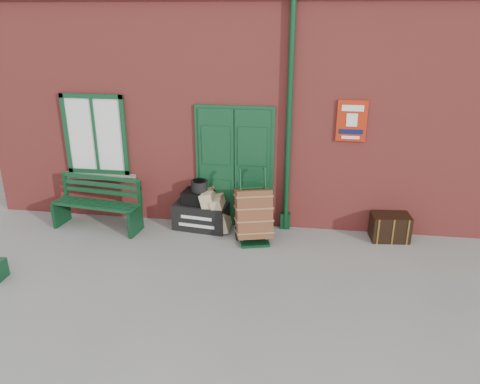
% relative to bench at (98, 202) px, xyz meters
% --- Properties ---
extents(ground, '(80.00, 80.00, 0.00)m').
position_rel_bench_xyz_m(ground, '(2.77, -1.00, -0.50)').
color(ground, gray).
rests_on(ground, ground).
extents(station_building, '(10.30, 4.30, 4.36)m').
position_rel_bench_xyz_m(station_building, '(2.77, 2.49, 1.66)').
color(station_building, '#B03E38').
rests_on(station_building, ground).
extents(bench, '(1.66, 0.70, 1.00)m').
position_rel_bench_xyz_m(bench, '(0.00, 0.00, 0.00)').
color(bench, '#103C20').
rests_on(bench, ground).
extents(houdini_trunk, '(1.03, 0.65, 0.49)m').
position_rel_bench_xyz_m(houdini_trunk, '(1.88, 0.24, -0.26)').
color(houdini_trunk, black).
rests_on(houdini_trunk, ground).
extents(strongbox, '(0.58, 0.45, 0.24)m').
position_rel_bench_xyz_m(strongbox, '(1.83, 0.24, 0.10)').
color(strongbox, black).
rests_on(strongbox, houdini_trunk).
extents(hatbox, '(0.33, 0.33, 0.19)m').
position_rel_bench_xyz_m(hatbox, '(1.86, 0.25, 0.32)').
color(hatbox, black).
rests_on(hatbox, strongbox).
extents(suitcase_back, '(0.39, 0.54, 0.77)m').
position_rel_bench_xyz_m(suitcase_back, '(2.08, 0.25, -0.12)').
color(suitcase_back, tan).
rests_on(suitcase_back, ground).
extents(suitcase_front, '(0.35, 0.48, 0.66)m').
position_rel_bench_xyz_m(suitcase_front, '(2.26, 0.20, -0.17)').
color(suitcase_front, tan).
rests_on(suitcase_front, ground).
extents(porter_trolley, '(0.76, 0.79, 1.26)m').
position_rel_bench_xyz_m(porter_trolley, '(2.89, -0.12, -0.02)').
color(porter_trolley, '#0D361C').
rests_on(porter_trolley, ground).
extents(dark_trunk, '(0.69, 0.49, 0.47)m').
position_rel_bench_xyz_m(dark_trunk, '(5.26, 0.25, -0.27)').
color(dark_trunk, black).
rests_on(dark_trunk, ground).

